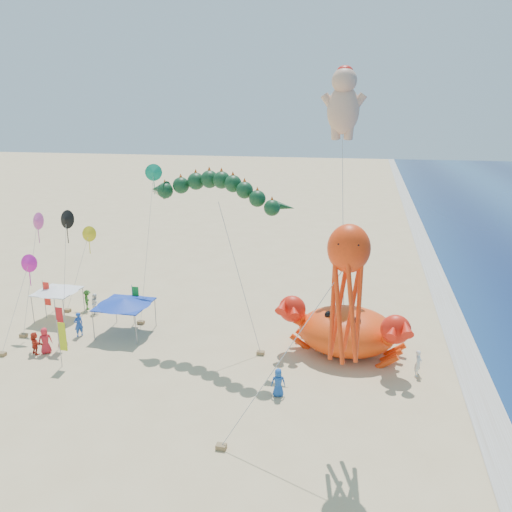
{
  "coord_description": "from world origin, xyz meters",
  "views": [
    {
      "loc": [
        5.05,
        -28.91,
        15.51
      ],
      "look_at": [
        -2.0,
        2.0,
        6.5
      ],
      "focal_mm": 35.0,
      "sensor_mm": 36.0,
      "label": 1
    }
  ],
  "objects_px": {
    "crab_inflatable": "(347,330)",
    "canopy_blue": "(124,302)",
    "dragon_kite": "(216,195)",
    "cherub_kite": "(344,101)",
    "canopy_white": "(57,289)",
    "octopus_kite": "(347,283)"
  },
  "relations": [
    {
      "from": "cherub_kite",
      "to": "octopus_kite",
      "type": "relative_size",
      "value": 1.72
    },
    {
      "from": "dragon_kite",
      "to": "cherub_kite",
      "type": "distance_m",
      "value": 11.84
    },
    {
      "from": "crab_inflatable",
      "to": "canopy_blue",
      "type": "height_order",
      "value": "crab_inflatable"
    },
    {
      "from": "canopy_white",
      "to": "canopy_blue",
      "type": "bearing_deg",
      "value": -12.25
    },
    {
      "from": "dragon_kite",
      "to": "canopy_blue",
      "type": "bearing_deg",
      "value": -178.5
    },
    {
      "from": "octopus_kite",
      "to": "canopy_white",
      "type": "height_order",
      "value": "octopus_kite"
    },
    {
      "from": "dragon_kite",
      "to": "canopy_white",
      "type": "bearing_deg",
      "value": 174.89
    },
    {
      "from": "octopus_kite",
      "to": "canopy_blue",
      "type": "xyz_separation_m",
      "value": [
        -16.11,
        9.39,
        -5.82
      ]
    },
    {
      "from": "octopus_kite",
      "to": "canopy_white",
      "type": "relative_size",
      "value": 3.38
    },
    {
      "from": "canopy_blue",
      "to": "canopy_white",
      "type": "height_order",
      "value": "same"
    },
    {
      "from": "canopy_white",
      "to": "dragon_kite",
      "type": "bearing_deg",
      "value": -5.11
    },
    {
      "from": "dragon_kite",
      "to": "cherub_kite",
      "type": "bearing_deg",
      "value": 42.21
    },
    {
      "from": "crab_inflatable",
      "to": "octopus_kite",
      "type": "distance_m",
      "value": 11.75
    },
    {
      "from": "dragon_kite",
      "to": "octopus_kite",
      "type": "xyz_separation_m",
      "value": [
        9.03,
        -9.58,
        -2.21
      ]
    },
    {
      "from": "crab_inflatable",
      "to": "canopy_blue",
      "type": "relative_size",
      "value": 2.26
    },
    {
      "from": "dragon_kite",
      "to": "canopy_blue",
      "type": "height_order",
      "value": "dragon_kite"
    },
    {
      "from": "cherub_kite",
      "to": "crab_inflatable",
      "type": "bearing_deg",
      "value": -79.04
    },
    {
      "from": "cherub_kite",
      "to": "canopy_blue",
      "type": "distance_m",
      "value": 21.45
    },
    {
      "from": "crab_inflatable",
      "to": "octopus_kite",
      "type": "bearing_deg",
      "value": -89.11
    },
    {
      "from": "cherub_kite",
      "to": "canopy_white",
      "type": "height_order",
      "value": "cherub_kite"
    },
    {
      "from": "cherub_kite",
      "to": "canopy_blue",
      "type": "height_order",
      "value": "cherub_kite"
    },
    {
      "from": "dragon_kite",
      "to": "canopy_blue",
      "type": "relative_size",
      "value": 3.0
    }
  ]
}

